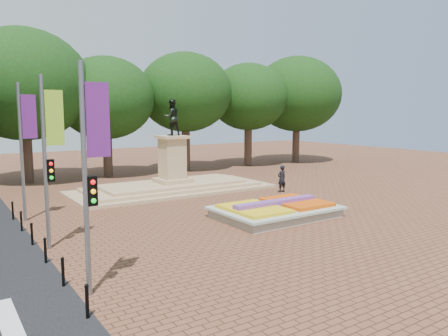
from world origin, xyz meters
name	(u,v)px	position (x,y,z in m)	size (l,w,h in m)	color
ground	(238,212)	(0.00, 0.00, 0.00)	(90.00, 90.00, 0.00)	brown
flower_bed	(276,210)	(1.03, -2.00, 0.38)	(6.30, 4.30, 0.91)	gray
monument	(173,178)	(0.00, 8.00, 0.88)	(14.00, 6.00, 6.40)	tan
tree_row_back	(144,99)	(2.33, 18.00, 6.67)	(44.80, 8.80, 10.43)	#39281F
banner_poles	(49,154)	(-10.08, -1.31, 3.88)	(0.88, 11.17, 7.00)	slate
bollard_row	(38,241)	(-10.70, -1.50, 0.53)	(0.12, 13.12, 0.98)	black
pedestrian	(282,179)	(6.05, 3.31, 0.94)	(0.69, 0.45, 1.88)	black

